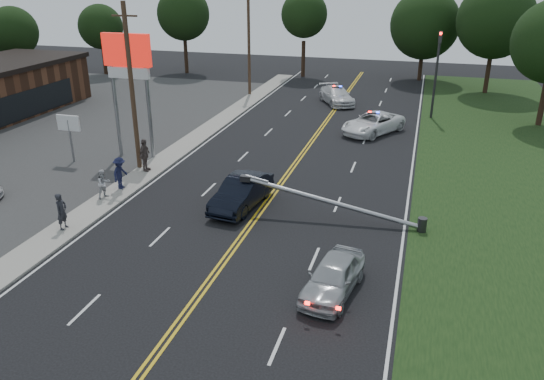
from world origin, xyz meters
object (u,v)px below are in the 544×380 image
(crashed_sedan, at_px, (242,192))
(waiting_sedan, at_px, (333,277))
(pylon_sign, at_px, (128,66))
(bystander_b, at_px, (104,184))
(bystander_d, at_px, (145,155))
(bystander_a, at_px, (62,211))
(fallen_streetlight, at_px, (341,205))
(emergency_b, at_px, (337,96))
(bystander_c, at_px, (120,173))
(traffic_signal, at_px, (437,67))
(utility_pole_far, at_px, (249,43))
(emergency_a, at_px, (373,123))
(small_sign, at_px, (69,127))
(utility_pole_mid, at_px, (132,88))

(crashed_sedan, relative_size, waiting_sedan, 1.18)
(pylon_sign, distance_m, waiting_sedan, 20.43)
(bystander_b, height_order, bystander_d, bystander_d)
(pylon_sign, bearing_deg, bystander_a, -78.90)
(fallen_streetlight, distance_m, waiting_sedan, 6.37)
(crashed_sedan, xyz_separation_m, emergency_b, (0.87, 24.44, -0.03))
(fallen_streetlight, bearing_deg, emergency_b, 100.17)
(waiting_sedan, xyz_separation_m, bystander_c, (-13.34, 6.90, 0.33))
(crashed_sedan, distance_m, bystander_d, 8.01)
(traffic_signal, bearing_deg, utility_pole_far, 167.11)
(emergency_a, bearing_deg, bystander_b, -96.69)
(bystander_a, bearing_deg, small_sign, 31.83)
(fallen_streetlight, bearing_deg, traffic_signal, 79.41)
(small_sign, height_order, bystander_d, small_sign)
(bystander_a, distance_m, bystander_b, 3.85)
(fallen_streetlight, distance_m, bystander_c, 12.63)
(traffic_signal, bearing_deg, emergency_b, 161.99)
(utility_pole_far, height_order, waiting_sedan, utility_pole_far)
(small_sign, height_order, waiting_sedan, small_sign)
(crashed_sedan, relative_size, emergency_a, 0.87)
(traffic_signal, bearing_deg, small_sign, -141.10)
(crashed_sedan, height_order, bystander_a, bystander_a)
(utility_pole_far, xyz_separation_m, crashed_sedan, (8.07, -25.67, -4.28))
(emergency_b, bearing_deg, bystander_b, -136.69)
(small_sign, bearing_deg, fallen_streetlight, -12.40)
(waiting_sedan, xyz_separation_m, bystander_d, (-13.39, 9.82, 0.42))
(bystander_c, bearing_deg, utility_pole_far, 2.01)
(fallen_streetlight, xyz_separation_m, utility_pole_mid, (-13.39, 4.00, 4.17))
(crashed_sedan, bearing_deg, waiting_sedan, -41.41)
(crashed_sedan, distance_m, bystander_a, 8.85)
(utility_pole_mid, xyz_separation_m, bystander_d, (0.72, -0.50, -3.96))
(traffic_signal, height_order, utility_pole_mid, utility_pole_mid)
(traffic_signal, relative_size, crashed_sedan, 1.44)
(small_sign, relative_size, traffic_signal, 0.44)
(fallen_streetlight, height_order, waiting_sedan, fallen_streetlight)
(pylon_sign, relative_size, emergency_a, 1.43)
(traffic_signal, relative_size, waiting_sedan, 1.70)
(waiting_sedan, height_order, emergency_b, emergency_b)
(utility_pole_far, height_order, emergency_a, utility_pole_far)
(emergency_a, xyz_separation_m, bystander_a, (-12.43, -20.69, 0.24))
(waiting_sedan, xyz_separation_m, bystander_b, (-13.50, 5.48, 0.22))
(traffic_signal, height_order, utility_pole_far, utility_pole_far)
(utility_pole_far, distance_m, bystander_c, 25.76)
(small_sign, xyz_separation_m, bystander_d, (5.52, -0.50, -1.21))
(utility_pole_mid, height_order, bystander_d, utility_pole_mid)
(emergency_a, xyz_separation_m, bystander_d, (-12.51, -12.50, 0.35))
(traffic_signal, xyz_separation_m, bystander_a, (-16.70, -26.69, -3.19))
(small_sign, relative_size, crashed_sedan, 0.64)
(pylon_sign, bearing_deg, emergency_b, 61.39)
(fallen_streetlight, distance_m, emergency_b, 25.17)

